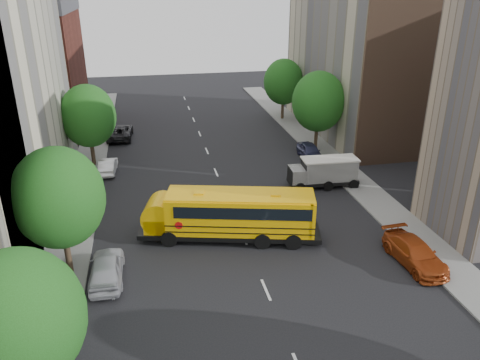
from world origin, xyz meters
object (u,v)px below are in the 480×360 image
object	(u,v)px
parked_car_1	(108,166)
parked_car_3	(415,253)
street_tree_1	(58,198)
parked_car_2	(120,132)
school_bus	(228,213)
parked_car_0	(106,268)
safari_truck	(324,172)
street_tree_2	(88,116)
street_tree_4	(318,102)
street_tree_5	(283,82)
street_tree_0	(20,320)
parked_car_4	(310,151)

from	to	relation	value
parked_car_1	parked_car_3	bearing A→B (deg)	138.10
street_tree_1	parked_car_2	distance (m)	26.50
school_bus	parked_car_0	xyz separation A→B (m)	(-7.77, -3.33, -1.10)
safari_truck	parked_car_3	size ratio (longest dim) A/B	1.16
street_tree_2	street_tree_4	world-z (taller)	street_tree_4
street_tree_5	parked_car_2	world-z (taller)	street_tree_5
street_tree_1	street_tree_5	distance (m)	37.20
street_tree_2	parked_car_3	distance (m)	29.87
street_tree_4	school_bus	bearing A→B (deg)	-127.22
safari_truck	parked_car_0	bearing A→B (deg)	-146.10
safari_truck	parked_car_0	world-z (taller)	safari_truck
street_tree_5	school_bus	distance (m)	30.45
school_bus	street_tree_4	bearing A→B (deg)	67.09
parked_car_3	parked_car_1	bearing A→B (deg)	131.42
street_tree_5	school_bus	size ratio (longest dim) A/B	0.61
street_tree_0	street_tree_1	size ratio (longest dim) A/B	0.94
parked_car_1	parked_car_2	world-z (taller)	parked_car_2
street_tree_0	parked_car_1	distance (m)	26.33
parked_car_3	street_tree_4	bearing A→B (deg)	82.69
safari_truck	parked_car_4	distance (m)	6.79
street_tree_0	parked_car_1	size ratio (longest dim) A/B	1.87
parked_car_0	street_tree_2	bearing A→B (deg)	-82.55
street_tree_5	parked_car_2	size ratio (longest dim) A/B	1.37
street_tree_1	parked_car_3	distance (m)	21.27
parked_car_0	parked_car_1	distance (m)	17.18
parked_car_2	parked_car_4	world-z (taller)	parked_car_2
street_tree_4	parked_car_3	xyz separation A→B (m)	(-1.40, -21.24, -4.34)
street_tree_5	parked_car_2	distance (m)	20.57
street_tree_0	street_tree_2	xyz separation A→B (m)	(0.00, 28.00, 0.19)
safari_truck	parked_car_4	world-z (taller)	safari_truck
street_tree_5	safari_truck	size ratio (longest dim) A/B	1.27
parked_car_3	street_tree_2	bearing A→B (deg)	130.58
school_bus	parked_car_0	world-z (taller)	school_bus
street_tree_4	street_tree_5	distance (m)	12.01
street_tree_2	parked_car_0	distance (m)	19.71
parked_car_0	parked_car_4	distance (m)	25.03
street_tree_0	street_tree_2	distance (m)	28.00
school_bus	parked_car_2	world-z (taller)	school_bus
street_tree_1	safari_truck	size ratio (longest dim) A/B	1.34
safari_truck	parked_car_2	distance (m)	24.18
parked_car_1	parked_car_3	distance (m)	27.17
street_tree_5	street_tree_2	bearing A→B (deg)	-151.39
street_tree_4	parked_car_0	distance (m)	27.89
street_tree_4	parked_car_3	size ratio (longest dim) A/B	1.59
street_tree_1	parked_car_1	xyz separation A→B (m)	(1.40, 15.99, -4.30)
school_bus	parked_car_1	bearing A→B (deg)	136.11
street_tree_4	street_tree_0	bearing A→B (deg)	-128.16
street_tree_1	parked_car_0	distance (m)	4.85
parked_car_3	parked_car_4	size ratio (longest dim) A/B	1.18
school_bus	parked_car_3	world-z (taller)	school_bus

